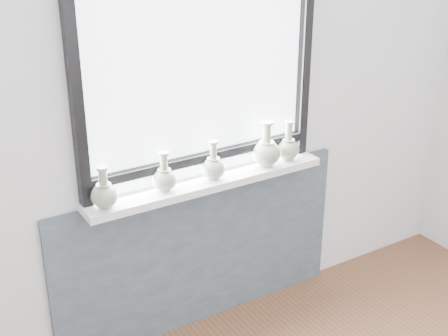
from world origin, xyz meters
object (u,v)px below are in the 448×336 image
vase_b (165,178)px  vase_e (288,148)px  windowsill (208,182)px  vase_a (104,194)px  vase_c (213,167)px  vase_d (266,151)px

vase_b → vase_e: bearing=0.3°
windowsill → vase_a: vase_a is taller
vase_b → vase_c: (0.27, -0.00, -0.00)m
vase_a → vase_e: (1.07, 0.02, -0.00)m
vase_c → vase_e: 0.48m
vase_c → vase_b: bearing=179.0°
windowsill → vase_c: bearing=-21.9°
vase_b → vase_c: size_ratio=0.99×
vase_d → vase_a: bearing=-179.4°
windowsill → vase_d: bearing=-2.1°
vase_a → vase_d: 0.91m
vase_c → vase_d: 0.33m
windowsill → vase_e: bearing=-0.4°
vase_a → vase_e: bearing=1.0°
windowsill → vase_d: (0.35, -0.01, 0.10)m
vase_a → vase_b: (0.32, 0.02, -0.00)m
vase_e → vase_d: bearing=-176.4°
vase_a → vase_c: bearing=1.0°
vase_a → vase_e: size_ratio=0.93×
vase_c → vase_e: (0.48, 0.01, 0.00)m
windowsill → vase_b: 0.26m
windowsill → vase_a: 0.57m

